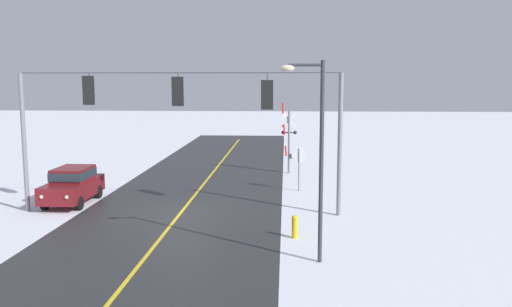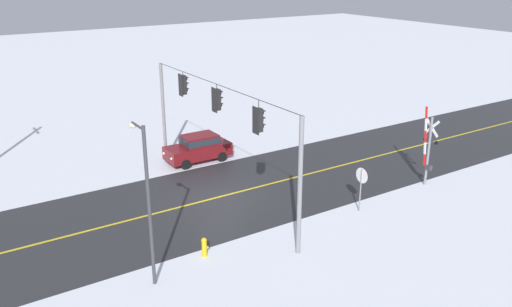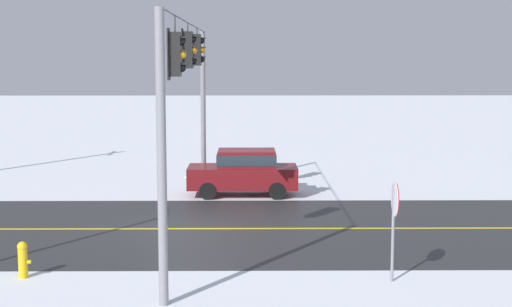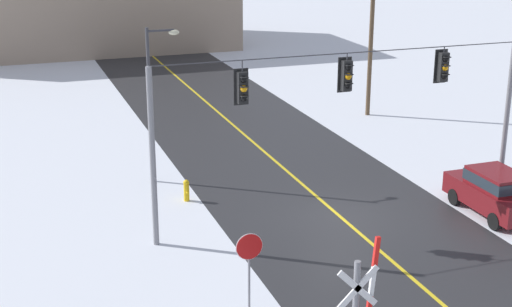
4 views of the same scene
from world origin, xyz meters
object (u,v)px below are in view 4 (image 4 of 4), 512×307
streetlamp_near (155,91)px  utility_pole (371,29)px  fire_hydrant (186,190)px  parked_car_maroon (495,191)px  stop_sign (249,254)px

streetlamp_near → utility_pole: utility_pole is taller
fire_hydrant → utility_pole: (12.78, 9.25, 4.32)m
parked_car_maroon → streetlamp_near: (-11.12, 7.79, 2.96)m
stop_sign → parked_car_maroon: stop_sign is taller
utility_pole → parked_car_maroon: bearing=-98.7°
streetlamp_near → utility_pole: (13.34, 6.62, 0.87)m
stop_sign → utility_pole: 22.46m
stop_sign → streetlamp_near: (-0.21, 11.33, 2.20)m
stop_sign → streetlamp_near: 11.55m
fire_hydrant → utility_pole: bearing=35.9°
fire_hydrant → utility_pole: 16.35m
stop_sign → parked_car_maroon: 11.50m
utility_pole → streetlamp_near: bearing=-153.6°
parked_car_maroon → fire_hydrant: bearing=154.0°
parked_car_maroon → fire_hydrant: size_ratio=4.77×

